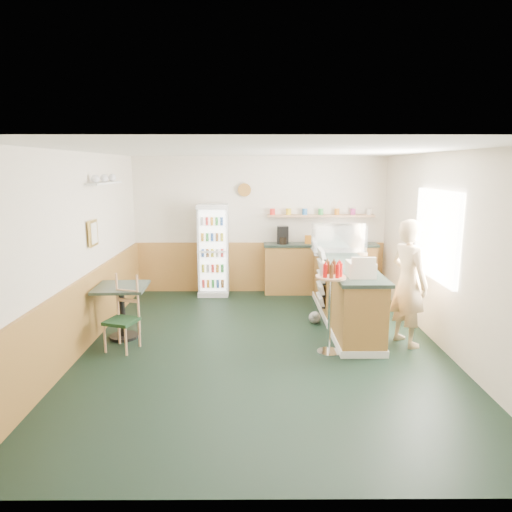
{
  "coord_description": "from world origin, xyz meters",
  "views": [
    {
      "loc": [
        -0.12,
        -6.06,
        2.49
      ],
      "look_at": [
        -0.09,
        0.6,
        1.19
      ],
      "focal_mm": 32.0,
      "sensor_mm": 36.0,
      "label": 1
    }
  ],
  "objects_px": {
    "drinks_fridge": "(213,250)",
    "cafe_chair": "(123,310)",
    "cash_register": "(360,269)",
    "shopkeeper": "(409,283)",
    "cafe_table": "(122,301)",
    "condiment_stand": "(330,292)",
    "display_case": "(339,239)"
  },
  "relations": [
    {
      "from": "drinks_fridge",
      "to": "cafe_chair",
      "type": "xyz_separation_m",
      "value": [
        -1.03,
        -2.73,
        -0.35
      ]
    },
    {
      "from": "drinks_fridge",
      "to": "cash_register",
      "type": "relative_size",
      "value": 4.77
    },
    {
      "from": "cash_register",
      "to": "shopkeeper",
      "type": "height_order",
      "value": "shopkeeper"
    },
    {
      "from": "cafe_chair",
      "to": "shopkeeper",
      "type": "bearing_deg",
      "value": 19.65
    },
    {
      "from": "shopkeeper",
      "to": "cafe_table",
      "type": "height_order",
      "value": "shopkeeper"
    },
    {
      "from": "drinks_fridge",
      "to": "condiment_stand",
      "type": "height_order",
      "value": "drinks_fridge"
    },
    {
      "from": "drinks_fridge",
      "to": "shopkeeper",
      "type": "distance_m",
      "value": 3.95
    },
    {
      "from": "cafe_chair",
      "to": "drinks_fridge",
      "type": "bearing_deg",
      "value": 87.39
    },
    {
      "from": "cafe_chair",
      "to": "cash_register",
      "type": "bearing_deg",
      "value": 18.84
    },
    {
      "from": "condiment_stand",
      "to": "cafe_chair",
      "type": "bearing_deg",
      "value": 175.79
    },
    {
      "from": "shopkeeper",
      "to": "cafe_chair",
      "type": "height_order",
      "value": "shopkeeper"
    },
    {
      "from": "condiment_stand",
      "to": "cafe_chair",
      "type": "xyz_separation_m",
      "value": [
        -2.84,
        0.21,
        -0.31
      ]
    },
    {
      "from": "cash_register",
      "to": "cafe_table",
      "type": "distance_m",
      "value": 3.46
    },
    {
      "from": "drinks_fridge",
      "to": "shopkeeper",
      "type": "height_order",
      "value": "shopkeeper"
    },
    {
      "from": "drinks_fridge",
      "to": "cafe_chair",
      "type": "relative_size",
      "value": 1.72
    },
    {
      "from": "cash_register",
      "to": "display_case",
      "type": "bearing_deg",
      "value": 89.55
    },
    {
      "from": "display_case",
      "to": "cafe_chair",
      "type": "distance_m",
      "value": 3.78
    },
    {
      "from": "display_case",
      "to": "cafe_chair",
      "type": "bearing_deg",
      "value": -152.33
    },
    {
      "from": "drinks_fridge",
      "to": "shopkeeper",
      "type": "bearing_deg",
      "value": -41.46
    },
    {
      "from": "drinks_fridge",
      "to": "shopkeeper",
      "type": "xyz_separation_m",
      "value": [
        2.96,
        -2.62,
        0.0
      ]
    },
    {
      "from": "cash_register",
      "to": "cafe_chair",
      "type": "height_order",
      "value": "cash_register"
    },
    {
      "from": "cash_register",
      "to": "cafe_table",
      "type": "bearing_deg",
      "value": 174.36
    },
    {
      "from": "cafe_table",
      "to": "condiment_stand",
      "type": "bearing_deg",
      "value": -10.89
    },
    {
      "from": "shopkeeper",
      "to": "cafe_table",
      "type": "relative_size",
      "value": 2.26
    },
    {
      "from": "cash_register",
      "to": "cafe_chair",
      "type": "relative_size",
      "value": 0.36
    },
    {
      "from": "cafe_table",
      "to": "cash_register",
      "type": "bearing_deg",
      "value": -5.19
    },
    {
      "from": "cash_register",
      "to": "cafe_table",
      "type": "relative_size",
      "value": 0.47
    },
    {
      "from": "display_case",
      "to": "condiment_stand",
      "type": "relative_size",
      "value": 0.72
    },
    {
      "from": "drinks_fridge",
      "to": "condiment_stand",
      "type": "distance_m",
      "value": 3.46
    },
    {
      "from": "cafe_chair",
      "to": "condiment_stand",
      "type": "bearing_deg",
      "value": 13.77
    },
    {
      "from": "display_case",
      "to": "shopkeeper",
      "type": "bearing_deg",
      "value": -66.48
    },
    {
      "from": "condiment_stand",
      "to": "cafe_table",
      "type": "xyz_separation_m",
      "value": [
        -2.95,
        0.57,
        -0.29
      ]
    }
  ]
}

